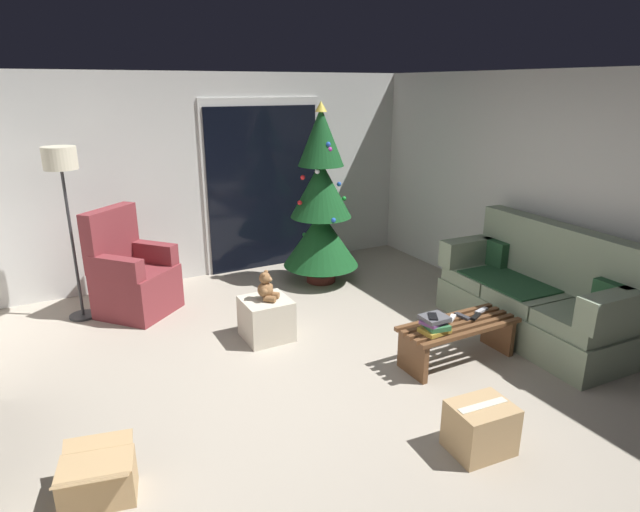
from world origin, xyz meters
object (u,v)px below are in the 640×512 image
object	(u,v)px
book_stack	(435,324)
christmas_tree	(321,206)
remote_black	(476,316)
cardboard_box_open_near_shelf	(98,480)
armchair	(132,277)
floor_lamp	(62,175)
ottoman	(266,319)
remote_white	(452,318)
cell_phone	(433,316)
cardboard_box_taped_mid_floor	(480,428)
coffee_table	(458,335)
remote_graphite	(462,316)
teddy_bear_chestnut	(266,288)
remote_silver	(482,310)
couch	(536,296)

from	to	relation	value
book_stack	christmas_tree	world-z (taller)	christmas_tree
remote_black	cardboard_box_open_near_shelf	distance (m)	3.23
armchair	floor_lamp	distance (m)	1.22
remote_black	christmas_tree	xyz separation A→B (m)	(-0.32, 2.33, 0.57)
book_stack	cardboard_box_open_near_shelf	distance (m)	2.72
ottoman	floor_lamp	bearing A→B (deg)	138.27
remote_white	cell_phone	world-z (taller)	cell_phone
armchair	remote_black	bearing A→B (deg)	-44.07
book_stack	cardboard_box_taped_mid_floor	bearing A→B (deg)	-111.94
coffee_table	christmas_tree	size ratio (longest dim) A/B	0.51
book_stack	cardboard_box_taped_mid_floor	xyz separation A→B (m)	(-0.38, -0.96, -0.27)
remote_graphite	teddy_bear_chestnut	distance (m)	1.82
remote_white	book_stack	distance (m)	0.32
ottoman	cardboard_box_taped_mid_floor	bearing A→B (deg)	-74.41
coffee_table	floor_lamp	world-z (taller)	floor_lamp
remote_white	teddy_bear_chestnut	distance (m)	1.72
ottoman	teddy_bear_chestnut	size ratio (longest dim) A/B	1.54
remote_silver	christmas_tree	xyz separation A→B (m)	(-0.46, 2.26, 0.57)
teddy_bear_chestnut	armchair	bearing A→B (deg)	129.42
couch	remote_white	world-z (taller)	couch
armchair	teddy_bear_chestnut	distance (m)	1.62
ottoman	remote_black	bearing A→B (deg)	-38.63
remote_black	ottoman	bearing A→B (deg)	-154.39
cardboard_box_open_near_shelf	ottoman	bearing A→B (deg)	41.46
remote_silver	christmas_tree	distance (m)	2.37
couch	cardboard_box_open_near_shelf	bearing A→B (deg)	-175.17
coffee_table	remote_graphite	distance (m)	0.18
cell_phone	remote_graphite	bearing A→B (deg)	46.30
book_stack	armchair	distance (m)	3.22
cell_phone	ottoman	size ratio (longest dim) A/B	0.33
christmas_tree	remote_graphite	bearing A→B (deg)	-84.60
cardboard_box_taped_mid_floor	floor_lamp	bearing A→B (deg)	120.99
couch	cardboard_box_taped_mid_floor	distance (m)	2.05
cardboard_box_taped_mid_floor	cardboard_box_open_near_shelf	distance (m)	2.42
teddy_bear_chestnut	cardboard_box_open_near_shelf	world-z (taller)	teddy_bear_chestnut
remote_silver	ottoman	bearing A→B (deg)	-137.82
christmas_tree	floor_lamp	bearing A→B (deg)	174.79
remote_white	ottoman	size ratio (longest dim) A/B	0.35
christmas_tree	cardboard_box_taped_mid_floor	xyz separation A→B (m)	(-0.58, -3.34, -0.79)
book_stack	floor_lamp	distance (m)	3.81
christmas_tree	armchair	xyz separation A→B (m)	(-2.22, 0.12, -0.56)
book_stack	ottoman	xyz separation A→B (m)	(-1.00, 1.26, -0.24)
remote_white	cell_phone	xyz separation A→B (m)	(-0.32, -0.12, 0.14)
coffee_table	floor_lamp	xyz separation A→B (m)	(-2.85, 2.59, 1.25)
christmas_tree	cardboard_box_open_near_shelf	xyz separation A→B (m)	(-2.89, -2.61, -0.82)
remote_silver	ottoman	world-z (taller)	ottoman
remote_black	book_stack	world-z (taller)	book_stack
christmas_tree	cardboard_box_taped_mid_floor	world-z (taller)	christmas_tree
armchair	cardboard_box_open_near_shelf	world-z (taller)	armchair
coffee_table	remote_black	xyz separation A→B (m)	(0.20, 0.01, 0.13)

